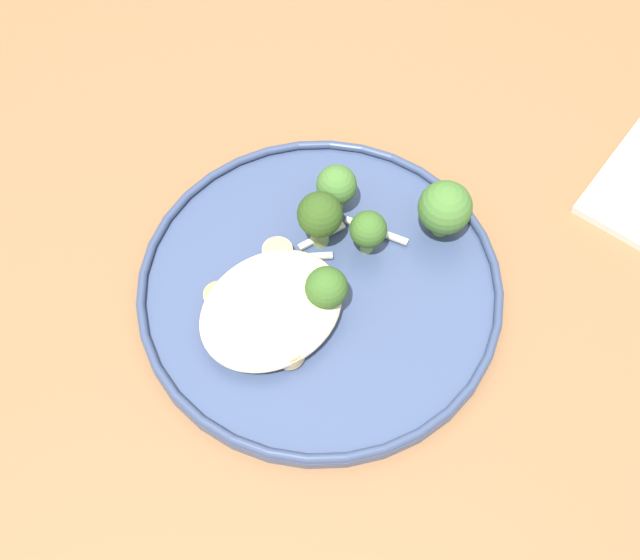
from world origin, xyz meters
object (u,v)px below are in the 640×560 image
Objects in this scene: seared_scallop_front_small at (275,254)px; broccoli_floret_center_pile at (368,230)px; seared_scallop_tilted_round at (219,297)px; broccoli_floret_rear_charred at (445,208)px; seared_scallop_tiny_bay at (295,291)px; seared_scallop_rear_pale at (267,310)px; seared_scallop_on_noodles at (289,352)px; dinner_plate at (320,287)px; broccoli_floret_left_leaning at (337,186)px; broccoli_floret_small_sprig at (318,215)px; seared_scallop_center_golden at (246,290)px; broccoli_floret_tall_stalk at (326,289)px; seared_scallop_half_hidden at (231,341)px.

seared_scallop_front_small is 0.56× the size of broccoli_floret_center_pile.
seared_scallop_tilted_round is 0.19m from broccoli_floret_rear_charred.
seared_scallop_rear_pale is at bearing 173.81° from seared_scallop_tiny_bay.
seared_scallop_front_small is at bearing 57.08° from seared_scallop_on_noodles.
dinner_plate is 6.15× the size of broccoli_floret_left_leaning.
broccoli_floret_small_sprig reaches higher than seared_scallop_tilted_round.
seared_scallop_on_noodles is (-0.05, -0.07, 0.00)m from seared_scallop_front_small.
seared_scallop_center_golden is at bearing -176.99° from broccoli_floret_small_sprig.
seared_scallop_tiny_bay is 0.56× the size of broccoli_floret_left_leaning.
seared_scallop_on_noodles is (-0.06, -0.03, 0.01)m from dinner_plate.
broccoli_floret_small_sprig is (0.04, 0.05, 0.01)m from broccoli_floret_tall_stalk.
seared_scallop_on_noodles is at bearing -53.26° from seared_scallop_half_hidden.
seared_scallop_front_small is 0.06m from seared_scallop_tilted_round.
seared_scallop_half_hidden is 0.15m from broccoli_floret_left_leaning.
seared_scallop_tiny_bay is 0.05m from seared_scallop_on_noodles.
broccoli_floret_small_sprig is at bearing 3.01° from seared_scallop_center_golden.
seared_scallop_center_golden reaches higher than seared_scallop_rear_pale.
seared_scallop_half_hidden reaches higher than seared_scallop_tilted_round.
dinner_plate is at bearing -129.66° from broccoli_floret_small_sprig.
broccoli_floret_tall_stalk is (-0.01, -0.02, 0.03)m from dinner_plate.
broccoli_floret_rear_charred is 0.98× the size of broccoli_floret_small_sprig.
seared_scallop_front_small is 0.44× the size of broccoli_floret_small_sprig.
seared_scallop_on_noodles is at bearing -151.40° from dinner_plate.
seared_scallop_half_hidden is 0.04m from seared_scallop_center_golden.
seared_scallop_half_hidden is at bearing 126.74° from seared_scallop_on_noodles.
seared_scallop_tilted_round is 0.42× the size of broccoli_floret_small_sprig.
seared_scallop_rear_pale is 0.46× the size of broccoli_floret_rear_charred.
seared_scallop_on_noodles reaches higher than dinner_plate.
broccoli_floret_tall_stalk reaches higher than seared_scallop_tiny_bay.
broccoli_floret_center_pile is (0.07, -0.00, 0.01)m from seared_scallop_tiny_bay.
dinner_plate is at bearing 61.29° from broccoli_floret_tall_stalk.
broccoli_floret_rear_charred is at bearing -8.79° from seared_scallop_half_hidden.
broccoli_floret_left_leaning is 1.09× the size of broccoli_floret_center_pile.
seared_scallop_half_hidden is 0.12m from broccoli_floret_small_sprig.
seared_scallop_front_small is at bearing 104.81° from dinner_plate.
dinner_plate is 0.12m from broccoli_floret_rear_charred.
seared_scallop_tilted_round is at bearing 159.63° from broccoli_floret_rear_charred.
broccoli_floret_small_sprig is at bearing 50.34° from dinner_plate.
broccoli_floret_left_leaning reaches higher than broccoli_floret_center_pile.
broccoli_floret_center_pile is at bearing -17.89° from seared_scallop_tilted_round.
seared_scallop_center_golden is at bearing 148.46° from dinner_plate.
broccoli_floret_rear_charred is 1.16× the size of broccoli_floret_tall_stalk.
seared_scallop_center_golden is 0.02m from seared_scallop_tilted_round.
broccoli_floret_rear_charred is 0.06m from broccoli_floret_center_pile.
seared_scallop_on_noodles is at bearing -135.44° from seared_scallop_tiny_bay.
dinner_plate is at bearing -10.56° from seared_scallop_tiny_bay.
seared_scallop_on_noodles is at bearing -163.39° from broccoli_floret_tall_stalk.
seared_scallop_on_noodles is at bearing -81.91° from seared_scallop_tilted_round.
seared_scallop_on_noodles is 0.50× the size of broccoli_floret_left_leaning.
broccoli_floret_tall_stalk is 0.10m from broccoli_floret_left_leaning.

